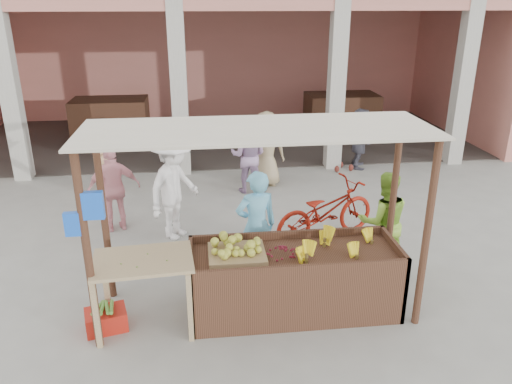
{
  "coord_description": "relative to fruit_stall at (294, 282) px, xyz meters",
  "views": [
    {
      "loc": [
        -0.61,
        -5.36,
        3.74
      ],
      "look_at": [
        0.16,
        1.2,
        1.17
      ],
      "focal_mm": 35.0,
      "sensor_mm": 36.0,
      "label": 1
    }
  ],
  "objects": [
    {
      "name": "ground",
      "position": [
        -0.5,
        0.0,
        -0.4
      ],
      "size": [
        60.0,
        60.0,
        0.0
      ],
      "primitive_type": "plane",
      "color": "gray",
      "rests_on": "ground"
    },
    {
      "name": "market_building",
      "position": [
        -0.45,
        8.93,
        2.3
      ],
      "size": [
        14.4,
        6.4,
        4.2
      ],
      "color": "tan",
      "rests_on": "ground"
    },
    {
      "name": "fruit_stall",
      "position": [
        0.0,
        0.0,
        0.0
      ],
      "size": [
        2.6,
        0.95,
        0.8
      ],
      "primitive_type": "cube",
      "color": "#513020",
      "rests_on": "ground"
    },
    {
      "name": "stall_awning",
      "position": [
        -0.51,
        0.06,
        1.58
      ],
      "size": [
        4.09,
        1.35,
        2.39
      ],
      "color": "#513020",
      "rests_on": "ground"
    },
    {
      "name": "banana_heap",
      "position": [
        0.54,
        -0.01,
        0.5
      ],
      "size": [
        1.08,
        0.59,
        0.2
      ],
      "primitive_type": null,
      "color": "yellow",
      "rests_on": "fruit_stall"
    },
    {
      "name": "melon_tray",
      "position": [
        -0.71,
        0.03,
        0.49
      ],
      "size": [
        0.69,
        0.6,
        0.19
      ],
      "color": "olive",
      "rests_on": "fruit_stall"
    },
    {
      "name": "berry_heap",
      "position": [
        -0.17,
        -0.01,
        0.47
      ],
      "size": [
        0.46,
        0.38,
        0.15
      ],
      "primitive_type": "ellipsoid",
      "color": "maroon",
      "rests_on": "fruit_stall"
    },
    {
      "name": "side_table",
      "position": [
        -1.82,
        -0.14,
        0.38
      ],
      "size": [
        1.2,
        0.85,
        0.93
      ],
      "rotation": [
        0.0,
        0.0,
        0.08
      ],
      "color": "tan",
      "rests_on": "ground"
    },
    {
      "name": "papaya_pile",
      "position": [
        -1.82,
        -0.14,
        0.62
      ],
      "size": [
        0.65,
        0.37,
        0.19
      ],
      "primitive_type": null,
      "color": "#3E822A",
      "rests_on": "side_table"
    },
    {
      "name": "red_crate",
      "position": [
        -2.32,
        -0.13,
        -0.28
      ],
      "size": [
        0.55,
        0.45,
        0.25
      ],
      "primitive_type": "cube",
      "rotation": [
        0.0,
        0.0,
        0.25
      ],
      "color": "#B01E12",
      "rests_on": "ground"
    },
    {
      "name": "plantain_bundle",
      "position": [
        -2.32,
        -0.13,
        -0.12
      ],
      "size": [
        0.36,
        0.25,
        0.07
      ],
      "primitive_type": null,
      "color": "#588F34",
      "rests_on": "red_crate"
    },
    {
      "name": "produce_sacks",
      "position": [
        2.19,
        5.36,
        -0.1
      ],
      "size": [
        0.79,
        0.74,
        0.6
      ],
      "color": "maroon",
      "rests_on": "ground"
    },
    {
      "name": "vendor_blue",
      "position": [
        -0.38,
        0.85,
        0.46
      ],
      "size": [
        0.72,
        0.58,
        1.72
      ],
      "primitive_type": "imported",
      "rotation": [
        0.0,
        0.0,
        3.33
      ],
      "color": "#6AC2EA",
      "rests_on": "ground"
    },
    {
      "name": "vendor_green",
      "position": [
        1.47,
        0.89,
        0.4
      ],
      "size": [
        0.8,
        0.51,
        1.59
      ],
      "primitive_type": "imported",
      "rotation": [
        0.0,
        0.0,
        3.06
      ],
      "color": "#83B532",
      "rests_on": "ground"
    },
    {
      "name": "motorcycle",
      "position": [
        0.89,
        1.94,
        0.12
      ],
      "size": [
        1.39,
        2.08,
        1.03
      ],
      "primitive_type": "imported",
      "rotation": [
        0.0,
        0.0,
        1.97
      ],
      "color": "maroon",
      "rests_on": "ground"
    },
    {
      "name": "shopper_a",
      "position": [
        -1.54,
        2.31,
        0.55
      ],
      "size": [
        1.2,
        1.36,
        1.91
      ],
      "primitive_type": "imported",
      "rotation": [
        0.0,
        0.0,
        0.96
      ],
      "color": "white",
      "rests_on": "ground"
    },
    {
      "name": "shopper_b",
      "position": [
        -2.57,
        2.71,
        0.4
      ],
      "size": [
        1.05,
        0.76,
        1.6
      ],
      "primitive_type": "imported",
      "rotation": [
        0.0,
        0.0,
        3.44
      ],
      "color": "pink",
      "rests_on": "ground"
    },
    {
      "name": "shopper_c",
      "position": [
        0.28,
        4.62,
        0.48
      ],
      "size": [
        0.94,
        0.7,
        1.76
      ],
      "primitive_type": "imported",
      "rotation": [
        0.0,
        0.0,
        2.96
      ],
      "color": "#9E8A63",
      "rests_on": "ground"
    },
    {
      "name": "shopper_d",
      "position": [
        2.61,
        5.55,
        0.34
      ],
      "size": [
        0.9,
        1.47,
        1.48
      ],
      "primitive_type": "imported",
      "rotation": [
        0.0,
        0.0,
        1.31
      ],
      "color": "#4F4D5A",
      "rests_on": "ground"
    },
    {
      "name": "shopper_e",
      "position": [
        -3.1,
        4.67,
        0.34
      ],
      "size": [
        0.68,
        0.68,
        1.47
      ],
      "primitive_type": "imported",
      "rotation": [
        0.0,
        0.0,
        -0.8
      ],
      "color": "#F5B783",
      "rests_on": "ground"
    },
    {
      "name": "shopper_f",
      "position": [
        -0.13,
        4.27,
        0.44
      ],
      "size": [
        0.92,
        0.69,
        1.68
      ],
      "primitive_type": "imported",
      "rotation": [
        0.0,
        0.0,
        2.85
      ],
      "color": "#A080A9",
      "rests_on": "ground"
    }
  ]
}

